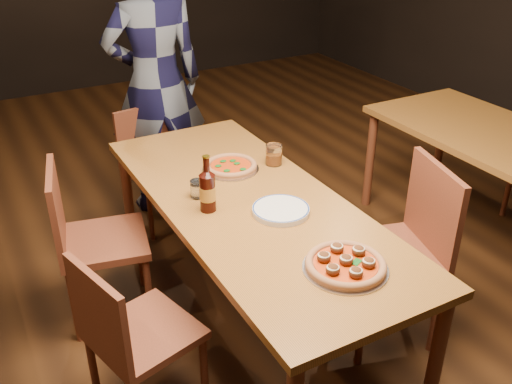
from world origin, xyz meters
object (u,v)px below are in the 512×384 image
pizza_meatball (346,264)px  plate_stack (281,210)px  pizza_margherita (231,166)px  chair_main_e (388,253)px  chair_main_nw (144,332)px  diner (156,83)px  amber_glass (274,155)px  chair_end (158,168)px  beer_bottle (208,192)px  table_main (251,214)px  water_glass (197,189)px  chair_main_sw (104,240)px

pizza_meatball → plate_stack: bearing=89.5°
pizza_meatball → pizza_margherita: bearing=89.7°
plate_stack → chair_main_e: bearing=-22.3°
chair_main_nw → chair_main_e: size_ratio=0.87×
chair_main_nw → pizza_margherita: bearing=-64.7°
pizza_margherita → plate_stack: bearing=-90.2°
pizza_meatball → pizza_margherita: pizza_meatball is taller
chair_main_nw → diner: (0.72, 1.73, 0.48)m
amber_glass → diner: size_ratio=0.06×
chair_main_nw → pizza_meatball: (0.71, -0.40, 0.35)m
pizza_meatball → chair_end: bearing=93.2°
beer_bottle → pizza_meatball: bearing=-67.8°
table_main → chair_main_nw: chair_main_nw is taller
pizza_meatball → diner: size_ratio=0.18×
table_main → water_glass: size_ratio=23.18×
chair_main_nw → pizza_meatball: chair_main_nw is taller
amber_glass → chair_main_sw: bearing=170.2°
chair_end → amber_glass: bearing=-78.4°
chair_main_nw → diner: 1.94m
plate_stack → water_glass: (-0.27, 0.32, 0.03)m
beer_bottle → diner: diner is taller
chair_main_e → beer_bottle: size_ratio=3.66×
beer_bottle → plate_stack: bearing=-33.1°
chair_end → chair_main_nw: bearing=-120.8°
chair_main_nw → chair_main_e: chair_main_e is taller
chair_main_e → pizza_meatball: 0.64m
table_main → chair_main_e: bearing=-33.3°
chair_main_nw → beer_bottle: bearing=-72.4°
pizza_margherita → plate_stack: (-0.00, -0.51, -0.01)m
chair_main_e → amber_glass: bearing=-143.4°
chair_main_nw → beer_bottle: size_ratio=3.20×
chair_main_sw → diner: (0.69, 1.01, 0.45)m
table_main → amber_glass: size_ratio=18.25×
chair_main_nw → water_glass: bearing=-61.8°
diner → table_main: bearing=92.4°
chair_main_sw → pizza_margherita: chair_main_sw is taller
chair_main_sw → chair_main_e: 1.44m
pizza_margherita → diner: (0.00, 1.12, 0.14)m
plate_stack → diner: bearing=89.8°
table_main → amber_glass: amber_glass is taller
chair_end → pizza_margherita: (0.11, -0.88, 0.36)m
chair_main_e → chair_end: (-0.60, 1.60, -0.08)m
water_glass → amber_glass: (0.51, 0.14, 0.01)m
pizza_margherita → plate_stack: 0.51m
chair_main_sw → chair_main_e: (1.18, -0.82, 0.03)m
amber_glass → chair_main_e: bearing=-68.6°
chair_end → chair_main_sw: bearing=-135.1°
chair_end → pizza_meatball: 1.93m
table_main → diner: diner is taller
chair_main_sw → diner: bearing=-22.1°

